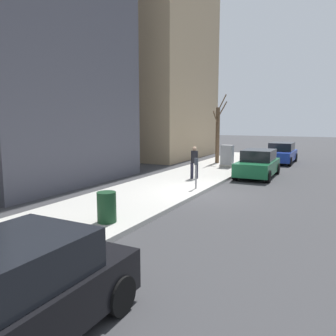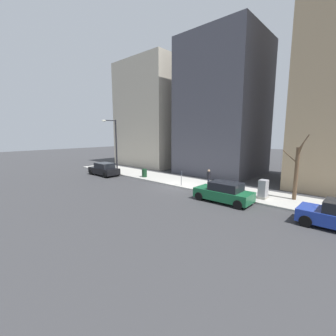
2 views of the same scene
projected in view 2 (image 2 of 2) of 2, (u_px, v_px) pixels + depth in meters
name	position (u px, v px, depth m)	size (l,w,h in m)	color
ground_plane	(176.00, 187.00, 21.19)	(120.00, 120.00, 0.00)	#38383A
sidewalk	(189.00, 183.00, 22.65)	(4.00, 36.00, 0.15)	#B2AFA8
parked_car_green	(224.00, 192.00, 16.61)	(1.97, 4.22, 1.52)	#196038
parked_car_black	(104.00, 169.00, 27.11)	(1.94, 4.21, 1.52)	black
parking_meter	(181.00, 177.00, 21.21)	(0.14, 0.10, 1.35)	slate
utility_box	(263.00, 189.00, 17.03)	(0.83, 0.61, 1.43)	#A8A399
streetlamp	(114.00, 142.00, 27.53)	(1.97, 0.32, 6.50)	black
bare_tree	(296.00, 172.00, 16.53)	(0.67, 1.72, 4.85)	brown
trash_bin	(144.00, 173.00, 25.38)	(0.56, 0.56, 0.90)	#14381E
pedestrian_near_meter	(209.00, 177.00, 20.42)	(0.37, 0.36, 1.66)	#1E1E2D
office_block_center	(223.00, 108.00, 27.88)	(9.09, 9.09, 16.27)	#4C4C56
office_tower_right	(158.00, 116.00, 36.22)	(10.26, 10.26, 15.70)	#BCB29E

